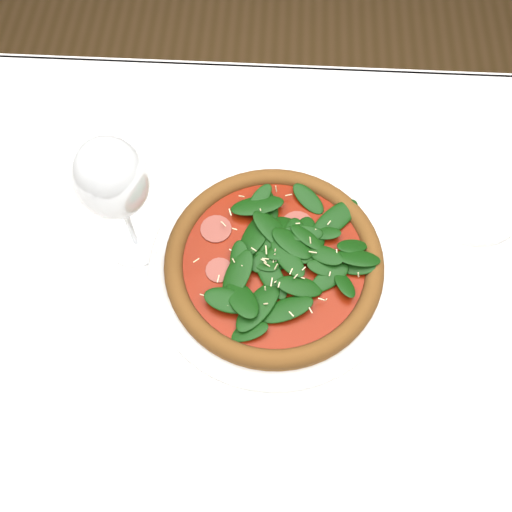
{
  "coord_description": "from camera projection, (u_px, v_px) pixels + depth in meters",
  "views": [
    {
      "loc": [
        -0.01,
        -0.29,
        1.44
      ],
      "look_at": [
        -0.02,
        0.05,
        0.77
      ],
      "focal_mm": 40.0,
      "sensor_mm": 36.0,
      "label": 1
    }
  ],
  "objects": [
    {
      "name": "ground",
      "position": [
        265.0,
        410.0,
        1.42
      ],
      "size": [
        6.0,
        6.0,
        0.0
      ],
      "primitive_type": "plane",
      "color": "brown",
      "rests_on": "ground"
    },
    {
      "name": "dining_table",
      "position": [
        270.0,
        321.0,
        0.83
      ],
      "size": [
        1.21,
        0.81,
        0.75
      ],
      "color": "white",
      "rests_on": "ground"
    },
    {
      "name": "plate",
      "position": [
        274.0,
        267.0,
        0.75
      ],
      "size": [
        0.33,
        0.33,
        0.01
      ],
      "color": "white",
      "rests_on": "dining_table"
    },
    {
      "name": "pizza",
      "position": [
        274.0,
        260.0,
        0.74
      ],
      "size": [
        0.33,
        0.33,
        0.04
      ],
      "rotation": [
        0.0,
        0.0,
        -0.16
      ],
      "color": "#975A24",
      "rests_on": "plate"
    },
    {
      "name": "wine_glass",
      "position": [
        112.0,
        181.0,
        0.64
      ],
      "size": [
        0.09,
        0.09,
        0.21
      ],
      "color": "silver",
      "rests_on": "dining_table"
    },
    {
      "name": "saucer_far",
      "position": [
        472.0,
        197.0,
        0.8
      ],
      "size": [
        0.15,
        0.15,
        0.01
      ],
      "color": "white",
      "rests_on": "dining_table"
    }
  ]
}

